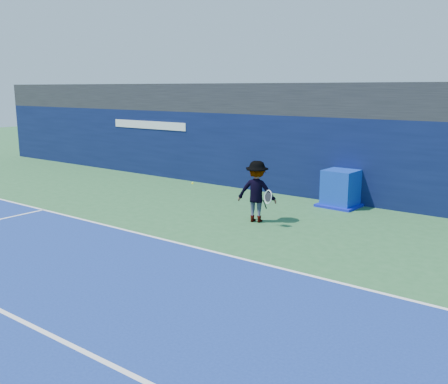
% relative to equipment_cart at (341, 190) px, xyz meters
% --- Properties ---
extents(ground, '(80.00, 80.00, 0.00)m').
position_rel_equipment_cart_xyz_m(ground, '(-2.71, -9.53, -0.58)').
color(ground, '#2C6234').
rests_on(ground, ground).
extents(baseline, '(24.00, 0.10, 0.01)m').
position_rel_equipment_cart_xyz_m(baseline, '(-2.71, -6.53, -0.57)').
color(baseline, white).
rests_on(baseline, ground).
extents(stadium_band, '(36.00, 3.00, 1.20)m').
position_rel_equipment_cart_xyz_m(stadium_band, '(-2.71, 1.97, 3.02)').
color(stadium_band, black).
rests_on(stadium_band, back_wall_assembly).
extents(back_wall_assembly, '(36.00, 1.03, 3.00)m').
position_rel_equipment_cart_xyz_m(back_wall_assembly, '(-2.72, 0.97, 0.92)').
color(back_wall_assembly, '#0A1237').
rests_on(back_wall_assembly, ground).
extents(equipment_cart, '(1.39, 1.39, 1.27)m').
position_rel_equipment_cart_xyz_m(equipment_cart, '(0.00, 0.00, 0.00)').
color(equipment_cart, '#0B2EA7').
rests_on(equipment_cart, ground).
extents(tennis_player, '(1.45, 1.04, 1.88)m').
position_rel_equipment_cart_xyz_m(tennis_player, '(-1.21, -3.44, 0.36)').
color(tennis_player, white).
rests_on(tennis_player, ground).
extents(tennis_ball, '(0.06, 0.06, 0.06)m').
position_rel_equipment_cart_xyz_m(tennis_ball, '(-2.70, -4.68, 0.63)').
color(tennis_ball, '#EEF81B').
rests_on(tennis_ball, ground).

